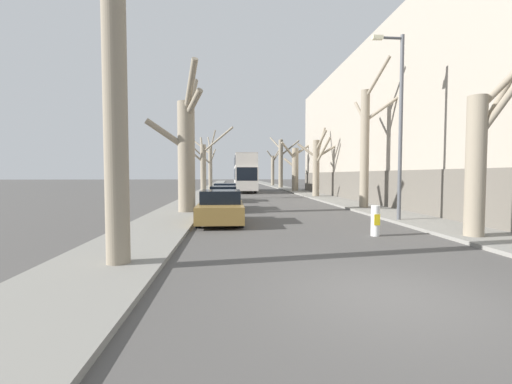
% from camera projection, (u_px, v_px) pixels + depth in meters
% --- Properties ---
extents(ground_plane, '(300.00, 300.00, 0.00)m').
position_uv_depth(ground_plane, '(393.00, 298.00, 5.75)').
color(ground_plane, '#4C4947').
extents(sidewalk_left, '(2.65, 120.00, 0.12)m').
position_uv_depth(sidewalk_left, '(213.00, 187.00, 55.12)').
color(sidewalk_left, gray).
rests_on(sidewalk_left, ground).
extents(sidewalk_right, '(2.65, 120.00, 0.12)m').
position_uv_depth(sidewalk_right, '(281.00, 187.00, 55.96)').
color(sidewalk_right, gray).
rests_on(sidewalk_right, ground).
extents(building_facade_right, '(10.08, 34.16, 11.63)m').
position_uv_depth(building_facade_right, '(414.00, 128.00, 27.10)').
color(building_facade_right, '#9E9384').
rests_on(building_facade_right, ground).
extents(street_tree_left_0, '(3.04, 2.41, 9.18)m').
position_uv_depth(street_tree_left_0, '(109.00, 72.00, 7.23)').
color(street_tree_left_0, gray).
rests_on(street_tree_left_0, ground).
extents(street_tree_left_1, '(3.09, 3.51, 7.64)m').
position_uv_depth(street_tree_left_1, '(186.00, 149.00, 18.01)').
color(street_tree_left_1, gray).
rests_on(street_tree_left_1, ground).
extents(street_tree_left_2, '(4.64, 3.25, 5.99)m').
position_uv_depth(street_tree_left_2, '(204.00, 167.00, 29.14)').
color(street_tree_left_2, gray).
rests_on(street_tree_left_2, ground).
extents(street_tree_left_3, '(2.86, 4.20, 7.14)m').
position_uv_depth(street_tree_left_3, '(210.00, 165.00, 39.75)').
color(street_tree_left_3, gray).
rests_on(street_tree_left_3, ground).
extents(street_tree_right_0, '(2.21, 1.56, 6.25)m').
position_uv_depth(street_tree_right_0, '(481.00, 154.00, 10.80)').
color(street_tree_right_0, gray).
rests_on(street_tree_right_0, ground).
extents(street_tree_right_1, '(2.81, 3.20, 8.55)m').
position_uv_depth(street_tree_right_1, '(366.00, 144.00, 20.37)').
color(street_tree_right_1, gray).
rests_on(street_tree_right_1, ground).
extents(street_tree_right_2, '(3.47, 3.47, 6.60)m').
position_uv_depth(street_tree_right_2, '(317.00, 164.00, 31.34)').
color(street_tree_right_2, gray).
rests_on(street_tree_right_2, ground).
extents(street_tree_right_3, '(4.12, 2.29, 6.03)m').
position_uv_depth(street_tree_right_3, '(295.00, 168.00, 41.81)').
color(street_tree_right_3, gray).
rests_on(street_tree_right_3, ground).
extents(street_tree_right_4, '(4.41, 2.72, 8.09)m').
position_uv_depth(street_tree_right_4, '(281.00, 161.00, 52.64)').
color(street_tree_right_4, gray).
rests_on(street_tree_right_4, ground).
extents(street_tree_right_5, '(2.80, 2.46, 7.42)m').
position_uv_depth(street_tree_right_5, '(273.00, 168.00, 62.78)').
color(street_tree_right_5, gray).
rests_on(street_tree_right_5, ground).
extents(double_decker_bus, '(2.47, 11.90, 4.47)m').
position_uv_depth(double_decker_bus, '(245.00, 171.00, 42.08)').
color(double_decker_bus, silver).
rests_on(double_decker_bus, ground).
extents(parked_car_0, '(1.89, 3.98, 1.40)m').
position_uv_depth(parked_car_0, '(221.00, 208.00, 14.61)').
color(parked_car_0, olive).
rests_on(parked_car_0, ground).
extents(parked_car_1, '(1.70, 4.41, 1.40)m').
position_uv_depth(parked_car_1, '(223.00, 199.00, 20.29)').
color(parked_car_1, '#4C5156').
rests_on(parked_car_1, ground).
extents(parked_car_2, '(1.90, 4.43, 1.41)m').
position_uv_depth(parked_car_2, '(225.00, 193.00, 26.80)').
color(parked_car_2, '#9EA3AD').
rests_on(parked_car_2, ground).
extents(lamp_post, '(1.40, 0.20, 8.05)m').
position_uv_depth(lamp_post, '(399.00, 119.00, 14.75)').
color(lamp_post, '#4C4F54').
rests_on(lamp_post, ground).
extents(traffic_bollard, '(0.29, 0.30, 1.03)m').
position_uv_depth(traffic_bollard, '(375.00, 221.00, 11.57)').
color(traffic_bollard, white).
rests_on(traffic_bollard, ground).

